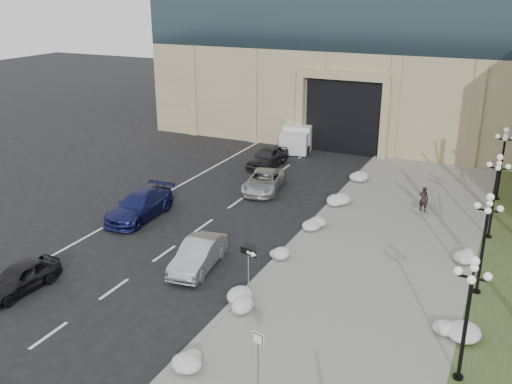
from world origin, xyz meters
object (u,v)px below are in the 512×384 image
car_b (198,255)px  lamppost_c (496,185)px  car_a (20,277)px  one_way_sign (251,259)px  lamppost_a (469,303)px  keep_sign (258,348)px  box_truck (300,135)px  lamppost_d (503,154)px  car_c (140,206)px  car_d (264,181)px  car_e (268,157)px  pedestrian (424,199)px  lamppost_b (485,231)px

car_b → lamppost_c: size_ratio=0.90×
car_a → one_way_sign: (9.71, 3.56, 1.37)m
car_a → lamppost_a: lamppost_a is taller
keep_sign → lamppost_a: bearing=40.0°
box_truck → keep_sign: bearing=-81.7°
lamppost_d → lamppost_c: bearing=-90.0°
box_truck → lamppost_d: (16.04, -6.92, 2.06)m
box_truck → lamppost_a: 30.98m
car_c → box_truck: (2.73, 18.98, 0.26)m
car_c → lamppost_a: size_ratio=1.09×
car_d → lamppost_d: (14.17, 4.62, 2.42)m
box_truck → lamppost_c: lamppost_c is taller
car_e → one_way_sign: 19.69m
car_b → lamppost_c: 15.85m
car_e → pedestrian: (12.26, -4.59, 0.13)m
lamppost_b → car_e: bearing=140.3°
keep_sign → car_a: bearing=-174.9°
car_d → lamppost_c: size_ratio=1.00×
box_truck → pedestrian: bearing=-52.5°
car_c → one_way_sign: 11.60m
lamppost_a → lamppost_c: size_ratio=1.00×
lamppost_b → lamppost_c: size_ratio=1.00×
car_a → box_truck: box_truck is taller
pedestrian → lamppost_a: size_ratio=0.32×
lamppost_a → lamppost_c: (0.00, 13.00, 0.00)m
box_truck → keep_sign: (9.94, -29.70, 0.58)m
one_way_sign → lamppost_d: bearing=79.0°
lamppost_a → keep_sign: bearing=-151.7°
car_c → car_e: 12.76m
car_e → lamppost_d: size_ratio=0.93×
car_a → pedestrian: bearing=53.0°
lamppost_c → lamppost_a: bearing=-90.0°
car_a → car_d: car_d is taller
car_b → box_truck: size_ratio=0.63×
car_d → keep_sign: bearing=-76.3°
lamppost_b → lamppost_c: 6.50m
car_e → lamppost_c: size_ratio=0.93×
car_a → one_way_sign: one_way_sign is taller
lamppost_d → lamppost_b: bearing=-90.0°
lamppost_a → lamppost_d: bearing=90.0°
car_b → car_c: bearing=140.1°
box_truck → lamppost_d: bearing=-33.5°
car_b → lamppost_d: bearing=44.9°
box_truck → car_d: bearing=-90.9°
one_way_sign → lamppost_c: (8.76, 11.29, 1.06)m
box_truck → car_a: bearing=-105.1°
car_b → car_d: size_ratio=0.91×
car_c → box_truck: box_truck is taller
box_truck → lamppost_c: size_ratio=1.44×
box_truck → car_e: bearing=-101.0°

